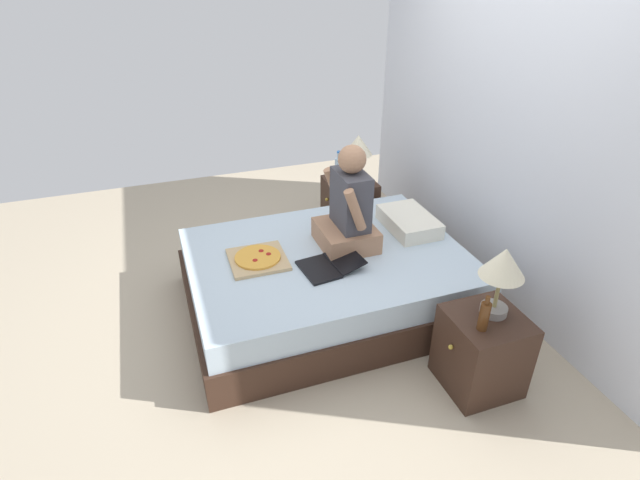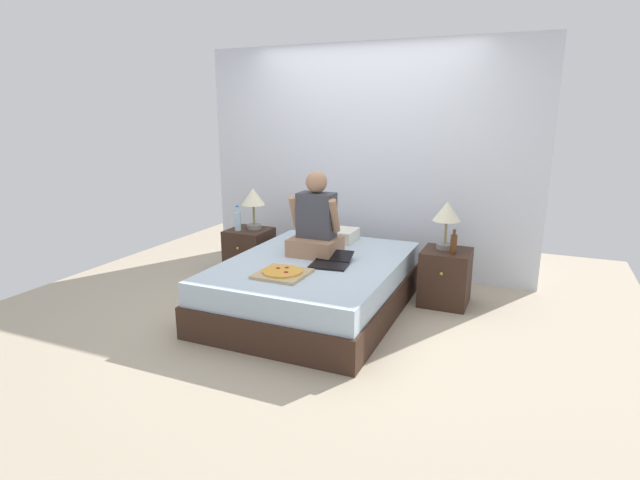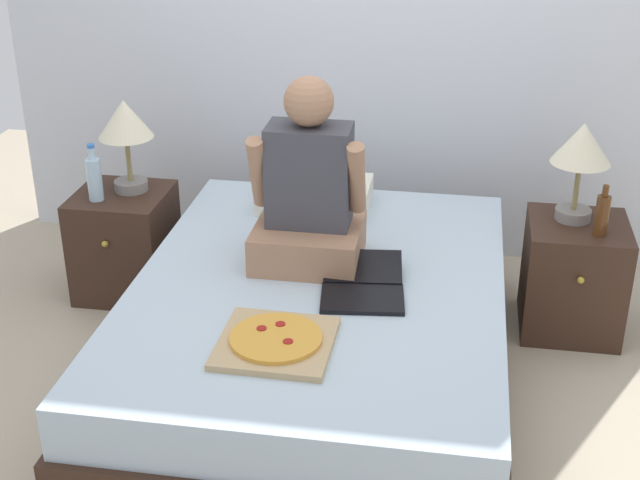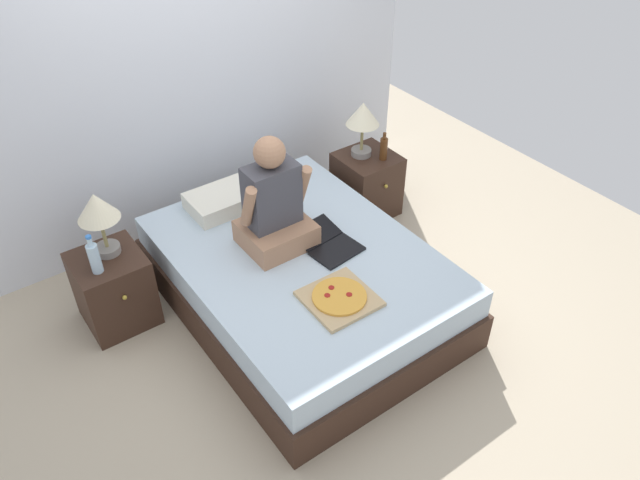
% 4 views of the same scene
% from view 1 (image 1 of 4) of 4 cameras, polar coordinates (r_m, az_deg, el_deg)
% --- Properties ---
extents(ground_plane, '(5.79, 5.79, 0.00)m').
position_cam_1_polar(ground_plane, '(3.94, 0.76, -7.44)').
color(ground_plane, tan).
extents(wall_back, '(3.79, 0.12, 2.50)m').
position_cam_1_polar(wall_back, '(4.00, 20.31, 11.58)').
color(wall_back, silver).
rests_on(wall_back, ground).
extents(bed, '(1.52, 2.05, 0.48)m').
position_cam_1_polar(bed, '(3.80, 0.78, -4.63)').
color(bed, '#382319').
rests_on(bed, ground).
extents(nightstand_left, '(0.44, 0.47, 0.53)m').
position_cam_1_polar(nightstand_left, '(4.85, 3.38, 3.93)').
color(nightstand_left, '#382319').
rests_on(nightstand_left, ground).
extents(lamp_on_left_nightstand, '(0.26, 0.26, 0.45)m').
position_cam_1_polar(lamp_on_left_nightstand, '(4.60, 4.38, 10.40)').
color(lamp_on_left_nightstand, gray).
rests_on(lamp_on_left_nightstand, nightstand_left).
extents(water_bottle, '(0.07, 0.07, 0.28)m').
position_cam_1_polar(water_bottle, '(4.73, 2.12, 8.24)').
color(water_bottle, silver).
rests_on(water_bottle, nightstand_left).
extents(nightstand_right, '(0.44, 0.47, 0.53)m').
position_cam_1_polar(nightstand_right, '(3.31, 17.98, -12.00)').
color(nightstand_right, '#382319').
rests_on(nightstand_right, ground).
extents(lamp_on_right_nightstand, '(0.26, 0.26, 0.45)m').
position_cam_1_polar(lamp_on_right_nightstand, '(3.01, 20.17, -2.96)').
color(lamp_on_right_nightstand, gray).
rests_on(lamp_on_right_nightstand, nightstand_right).
extents(beer_bottle, '(0.06, 0.06, 0.23)m').
position_cam_1_polar(beer_bottle, '(2.99, 18.26, -8.21)').
color(beer_bottle, '#512D14').
rests_on(beer_bottle, nightstand_right).
extents(pillow, '(0.52, 0.34, 0.12)m').
position_cam_1_polar(pillow, '(4.03, 10.12, 2.08)').
color(pillow, silver).
rests_on(pillow, bed).
extents(person_seated, '(0.47, 0.40, 0.78)m').
position_cam_1_polar(person_seated, '(3.65, 3.28, 3.41)').
color(person_seated, '#A37556').
rests_on(person_seated, bed).
extents(laptop, '(0.36, 0.45, 0.07)m').
position_cam_1_polar(laptop, '(3.49, 0.83, -2.95)').
color(laptop, black).
rests_on(laptop, bed).
extents(pizza_box, '(0.41, 0.41, 0.04)m').
position_cam_1_polar(pizza_box, '(3.60, -7.12, -2.14)').
color(pizza_box, tan).
rests_on(pizza_box, bed).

